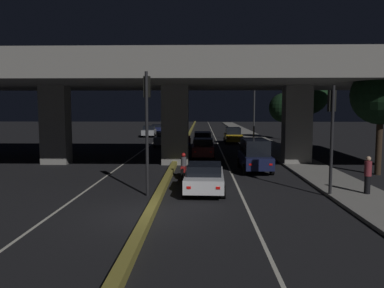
# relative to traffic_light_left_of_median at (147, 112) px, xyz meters

# --- Properties ---
(ground_plane) EXTENTS (200.00, 200.00, 0.00)m
(ground_plane) POSITION_rel_traffic_light_left_of_median_xyz_m (0.58, -3.24, -3.84)
(ground_plane) COLOR black
(lane_line_left_inner) EXTENTS (0.12, 126.00, 0.00)m
(lane_line_left_inner) POSITION_rel_traffic_light_left_of_median_xyz_m (-3.18, 31.76, -3.83)
(lane_line_left_inner) COLOR beige
(lane_line_left_inner) RESTS_ON ground_plane
(lane_line_right_inner) EXTENTS (0.12, 126.00, 0.00)m
(lane_line_right_inner) POSITION_rel_traffic_light_left_of_median_xyz_m (4.34, 31.76, -3.83)
(lane_line_right_inner) COLOR beige
(lane_line_right_inner) RESTS_ON ground_plane
(median_divider) EXTENTS (0.35, 126.00, 0.30)m
(median_divider) POSITION_rel_traffic_light_left_of_median_xyz_m (0.58, 31.76, -3.68)
(median_divider) COLOR olive
(median_divider) RESTS_ON ground_plane
(sidewalk_right) EXTENTS (2.85, 126.00, 0.15)m
(sidewalk_right) POSITION_rel_traffic_light_left_of_median_xyz_m (9.65, 24.76, -3.76)
(sidewalk_right) COLOR gray
(sidewalk_right) RESTS_ON ground_plane
(elevated_overpass) EXTENTS (37.30, 13.72, 8.22)m
(elevated_overpass) POSITION_rel_traffic_light_left_of_median_xyz_m (0.34, 9.88, 2.43)
(elevated_overpass) COLOR gray
(elevated_overpass) RESTS_ON ground_plane
(traffic_light_left_of_median) EXTENTS (0.30, 0.49, 5.66)m
(traffic_light_left_of_median) POSITION_rel_traffic_light_left_of_median_xyz_m (0.00, 0.00, 0.00)
(traffic_light_left_of_median) COLOR black
(traffic_light_left_of_median) RESTS_ON ground_plane
(traffic_light_right_of_median) EXTENTS (0.30, 0.49, 5.02)m
(traffic_light_right_of_median) POSITION_rel_traffic_light_left_of_median_xyz_m (8.32, 0.01, -0.41)
(traffic_light_right_of_median) COLOR black
(traffic_light_right_of_median) RESTS_ON ground_plane
(street_lamp) EXTENTS (2.67, 0.32, 7.20)m
(street_lamp) POSITION_rel_traffic_light_left_of_median_xyz_m (8.32, 27.98, 0.51)
(street_lamp) COLOR #2D2D30
(street_lamp) RESTS_ON ground_plane
(car_white_lead) EXTENTS (2.05, 4.34, 1.38)m
(car_white_lead) POSITION_rel_traffic_light_left_of_median_xyz_m (2.63, 0.85, -3.12)
(car_white_lead) COLOR silver
(car_white_lead) RESTS_ON ground_plane
(car_dark_blue_second) EXTENTS (1.91, 4.38, 2.05)m
(car_dark_blue_second) POSITION_rel_traffic_light_left_of_median_xyz_m (5.89, 6.93, -2.76)
(car_dark_blue_second) COLOR #141938
(car_dark_blue_second) RESTS_ON ground_plane
(car_dark_red_third) EXTENTS (1.94, 4.67, 1.57)m
(car_dark_red_third) POSITION_rel_traffic_light_left_of_median_xyz_m (2.63, 13.49, -3.05)
(car_dark_red_third) COLOR #591414
(car_dark_red_third) RESTS_ON ground_plane
(car_white_fourth) EXTENTS (2.01, 4.76, 1.68)m
(car_white_fourth) POSITION_rel_traffic_light_left_of_median_xyz_m (2.58, 20.18, -2.95)
(car_white_fourth) COLOR silver
(car_white_fourth) RESTS_ON ground_plane
(car_taxi_yellow_fifth) EXTENTS (2.00, 4.16, 1.82)m
(car_taxi_yellow_fifth) POSITION_rel_traffic_light_left_of_median_xyz_m (6.11, 26.34, -2.91)
(car_taxi_yellow_fifth) COLOR gold
(car_taxi_yellow_fifth) RESTS_ON ground_plane
(car_silver_lead_oncoming) EXTENTS (2.05, 4.72, 1.47)m
(car_silver_lead_oncoming) POSITION_rel_traffic_light_left_of_median_xyz_m (-1.41, 22.71, -3.05)
(car_silver_lead_oncoming) COLOR gray
(car_silver_lead_oncoming) RESTS_ON ground_plane
(car_silver_second_oncoming) EXTENTS (2.03, 4.22, 1.55)m
(car_silver_second_oncoming) POSITION_rel_traffic_light_left_of_median_xyz_m (-5.00, 35.86, -3.07)
(car_silver_second_oncoming) COLOR gray
(car_silver_second_oncoming) RESTS_ON ground_plane
(car_dark_blue_third_oncoming) EXTENTS (2.15, 4.30, 1.31)m
(car_dark_blue_third_oncoming) POSITION_rel_traffic_light_left_of_median_xyz_m (-5.14, 46.51, -3.15)
(car_dark_blue_third_oncoming) COLOR #141938
(car_dark_blue_third_oncoming) RESTS_ON ground_plane
(motorcycle_red_filtering_near) EXTENTS (0.33, 1.92, 1.45)m
(motorcycle_red_filtering_near) POSITION_rel_traffic_light_left_of_median_xyz_m (1.44, 4.46, -3.22)
(motorcycle_red_filtering_near) COLOR black
(motorcycle_red_filtering_near) RESTS_ON ground_plane
(motorcycle_black_filtering_mid) EXTENTS (0.34, 1.81, 1.47)m
(motorcycle_black_filtering_mid) POSITION_rel_traffic_light_left_of_median_xyz_m (1.13, 13.34, -3.21)
(motorcycle_black_filtering_mid) COLOR black
(motorcycle_black_filtering_mid) RESTS_ON ground_plane
(motorcycle_blue_filtering_far) EXTENTS (0.32, 1.80, 1.35)m
(motorcycle_blue_filtering_far) POSITION_rel_traffic_light_left_of_median_xyz_m (1.25, 19.86, -3.26)
(motorcycle_blue_filtering_far) COLOR black
(motorcycle_blue_filtering_far) RESTS_ON ground_plane
(pedestrian_on_sidewalk) EXTENTS (0.31, 0.31, 1.72)m
(pedestrian_on_sidewalk) POSITION_rel_traffic_light_left_of_median_xyz_m (10.01, -0.04, -2.82)
(pedestrian_on_sidewalk) COLOR black
(pedestrian_on_sidewalk) RESTS_ON sidewalk_right
(roadside_tree_kerbside_near) EXTENTS (3.54, 3.54, 6.58)m
(roadside_tree_kerbside_near) POSITION_rel_traffic_light_left_of_median_xyz_m (13.17, 5.75, 0.95)
(roadside_tree_kerbside_near) COLOR #2D2116
(roadside_tree_kerbside_near) RESTS_ON ground_plane
(roadside_tree_kerbside_mid) EXTENTS (4.12, 4.12, 7.53)m
(roadside_tree_kerbside_mid) POSITION_rel_traffic_light_left_of_median_xyz_m (13.00, 20.62, 1.60)
(roadside_tree_kerbside_mid) COLOR #2D2116
(roadside_tree_kerbside_mid) RESTS_ON ground_plane
(roadside_tree_kerbside_far) EXTENTS (3.79, 3.79, 6.00)m
(roadside_tree_kerbside_far) POSITION_rel_traffic_light_left_of_median_xyz_m (13.10, 31.95, 0.25)
(roadside_tree_kerbside_far) COLOR #2D2116
(roadside_tree_kerbside_far) RESTS_ON ground_plane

